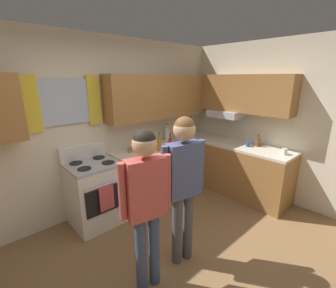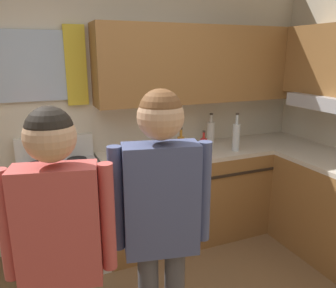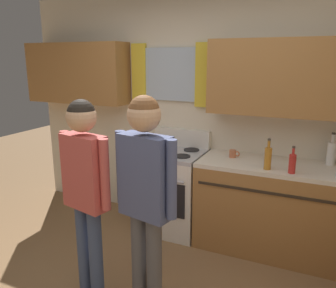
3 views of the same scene
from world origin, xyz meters
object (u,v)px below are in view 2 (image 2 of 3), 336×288
Objects in this scene: bottle_milk_white at (211,132)px; adult_left at (60,238)px; bottle_oil_amber at (181,147)px; bottle_sauce_red at (203,147)px; cup_terracotta at (132,152)px; bottle_tall_clear at (236,136)px; adult_in_plaid at (161,211)px; stove_oven at (63,214)px.

adult_left reaches higher than bottle_milk_white.
bottle_oil_amber is 0.22m from bottle_sauce_red.
bottle_oil_amber is 0.46m from cup_terracotta.
bottle_tall_clear is at bearing -78.32° from bottle_milk_white.
bottle_oil_amber is at bearing 45.50° from adult_left.
adult_left reaches higher than bottle_oil_amber.
adult_left is (-1.66, -1.54, -0.01)m from bottle_milk_white.
bottle_sauce_red is 0.39m from bottle_tall_clear.
cup_terracotta is 1.42m from adult_in_plaid.
adult_left is (-1.74, -1.19, -0.03)m from bottle_tall_clear.
adult_left is 0.97× the size of adult_in_plaid.
bottle_milk_white is 1.92m from adult_in_plaid.
adult_in_plaid is at bearing -100.76° from cup_terracotta.
stove_oven is at bearing 105.92° from adult_in_plaid.
cup_terracotta is at bearing 79.24° from adult_in_plaid.
cup_terracotta is at bearing 146.90° from bottle_oil_amber.
bottle_tall_clear is 0.23× the size of adult_left.
adult_left reaches higher than stove_oven.
bottle_milk_white is at bearing 8.63° from cup_terracotta.
bottle_sauce_red is 0.67× the size of bottle_tall_clear.
cup_terracotta is at bearing 4.41° from stove_oven.
bottle_milk_white is 2.88× the size of cup_terracotta.
adult_in_plaid reaches higher than adult_left.
bottle_milk_white reaches higher than stove_oven.
cup_terracotta is (-0.38, 0.25, -0.07)m from bottle_oil_amber.
adult_left is at bearing -118.40° from cup_terracotta.
bottle_oil_amber is at bearing 60.68° from adult_in_plaid.
bottle_milk_white reaches higher than cup_terracotta.
bottle_sauce_red is at bearing -7.24° from bottle_oil_amber.
bottle_oil_amber is (1.03, -0.20, 0.54)m from stove_oven.
adult_in_plaid is (-1.24, -1.17, 0.00)m from bottle_tall_clear.
bottle_sauce_red is 1.76m from adult_left.
cup_terracotta is at bearing 167.35° from bottle_tall_clear.
bottle_oil_amber is at bearing -143.76° from bottle_milk_white.
stove_oven is at bearing 169.76° from bottle_sauce_red.
cup_terracotta is (0.65, 0.05, 0.47)m from stove_oven.
adult_in_plaid is at bearing 1.58° from adult_left.
bottle_tall_clear is at bearing 2.68° from bottle_oil_amber.
adult_in_plaid is at bearing -127.34° from bottle_milk_white.
bottle_milk_white is (1.55, 0.19, 0.55)m from stove_oven.
bottle_sauce_red is (0.21, -0.03, -0.02)m from bottle_oil_amber.
bottle_tall_clear reaches higher than bottle_oil_amber.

